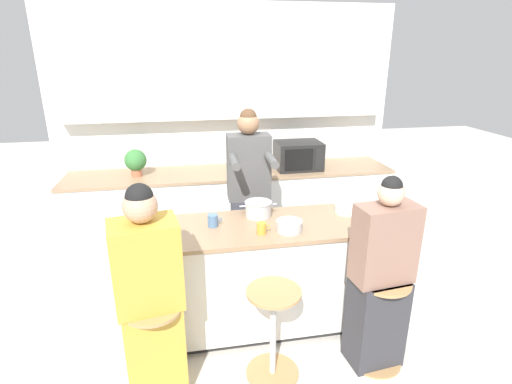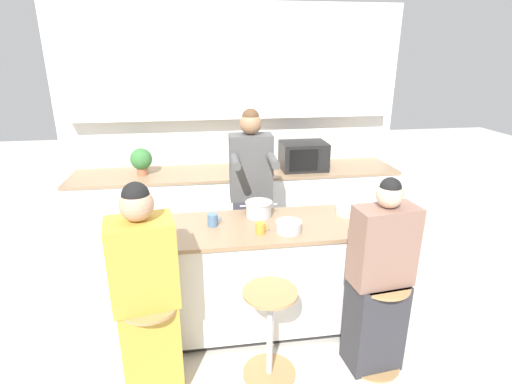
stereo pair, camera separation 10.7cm
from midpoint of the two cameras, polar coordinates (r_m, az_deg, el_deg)
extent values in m
plane|color=beige|center=(3.58, -0.69, -18.15)|extent=(16.00, 16.00, 0.00)
cube|color=silver|center=(4.82, -4.79, 9.49)|extent=(3.96, 0.06, 2.70)
cube|color=white|center=(4.65, -4.81, 15.02)|extent=(3.64, 0.16, 0.75)
cube|color=white|center=(4.72, -4.00, -2.35)|extent=(3.64, 0.65, 0.86)
cube|color=#937556|center=(4.57, -4.13, 2.84)|extent=(3.67, 0.68, 0.03)
cube|color=black|center=(3.56, -0.70, -17.77)|extent=(1.83, 0.55, 0.06)
cube|color=white|center=(3.31, -0.73, -11.71)|extent=(1.91, 0.63, 0.82)
cube|color=#937556|center=(3.11, -0.76, -5.01)|extent=(1.95, 0.67, 0.03)
cylinder|color=#B7BABC|center=(2.88, -15.02, -21.20)|extent=(0.04, 0.04, 0.66)
cylinder|color=tan|center=(2.68, -15.67, -15.69)|extent=(0.37, 0.37, 0.02)
cylinder|color=tan|center=(3.15, 1.29, -24.35)|extent=(0.38, 0.38, 0.01)
cylinder|color=#B7BABC|center=(2.93, 1.34, -19.62)|extent=(0.04, 0.04, 0.66)
cylinder|color=tan|center=(2.73, 1.40, -14.12)|extent=(0.37, 0.37, 0.02)
cylinder|color=tan|center=(3.35, 15.60, -22.06)|extent=(0.38, 0.38, 0.01)
cylinder|color=#B7BABC|center=(3.14, 16.18, -17.46)|extent=(0.04, 0.04, 0.66)
cylinder|color=tan|center=(2.95, 16.81, -12.19)|extent=(0.37, 0.37, 0.02)
cube|color=#383842|center=(3.85, -1.80, -7.22)|extent=(0.33, 0.23, 0.91)
cube|color=#4C4C4C|center=(3.57, -1.93, 3.59)|extent=(0.39, 0.23, 0.59)
cylinder|color=#4C4C4C|center=(3.26, -4.07, 4.35)|extent=(0.08, 0.33, 0.07)
cylinder|color=#4C4C4C|center=(3.30, 1.29, 4.57)|extent=(0.08, 0.33, 0.07)
sphere|color=#936B4C|center=(3.48, -2.01, 9.77)|extent=(0.20, 0.20, 0.19)
sphere|color=#513823|center=(3.48, -2.02, 10.63)|extent=(0.15, 0.15, 0.15)
cube|color=gold|center=(2.90, -15.32, -20.78)|extent=(0.41, 0.32, 0.69)
cube|color=gold|center=(2.55, -16.59, -9.95)|extent=(0.44, 0.35, 0.56)
sphere|color=tan|center=(2.39, -17.47, -1.95)|extent=(0.23, 0.23, 0.20)
sphere|color=black|center=(2.37, -17.60, -0.70)|extent=(0.19, 0.19, 0.16)
cube|color=#333338|center=(3.14, 15.73, -17.28)|extent=(0.40, 0.30, 0.69)
cube|color=#896656|center=(2.82, 16.89, -7.10)|extent=(0.43, 0.26, 0.55)
sphere|color=#DBB293|center=(2.68, 17.65, -0.18)|extent=(0.19, 0.19, 0.17)
sphere|color=black|center=(2.67, 17.75, 0.78)|extent=(0.15, 0.15, 0.14)
cylinder|color=#B7BABC|center=(3.25, -0.62, -2.51)|extent=(0.21, 0.21, 0.12)
cylinder|color=#B7BABC|center=(3.23, -0.63, -1.48)|extent=(0.22, 0.22, 0.01)
cylinder|color=#B7BABC|center=(3.22, -2.89, -2.05)|extent=(0.05, 0.01, 0.01)
cylinder|color=#B7BABC|center=(3.26, 1.61, -1.74)|extent=(0.05, 0.01, 0.01)
cylinder|color=#B7BABC|center=(3.00, 3.76, -4.86)|extent=(0.20, 0.20, 0.08)
cylinder|color=silver|center=(3.40, 11.87, -2.31)|extent=(0.19, 0.19, 0.07)
cylinder|color=orange|center=(2.96, -0.32, -5.19)|extent=(0.07, 0.07, 0.09)
torus|color=orange|center=(2.96, 0.59, -5.04)|extent=(0.04, 0.01, 0.04)
cylinder|color=#4C7099|center=(3.09, -7.19, -4.07)|extent=(0.08, 0.08, 0.10)
torus|color=#4C7099|center=(3.09, -6.24, -3.93)|extent=(0.04, 0.01, 0.04)
ellipsoid|color=yellow|center=(3.16, -16.67, -4.76)|extent=(0.12, 0.05, 0.05)
ellipsoid|color=yellow|center=(3.19, -17.17, -4.54)|extent=(0.10, 0.12, 0.05)
ellipsoid|color=yellow|center=(3.18, -16.06, -4.48)|extent=(0.11, 0.11, 0.05)
cube|color=#38844C|center=(2.98, -15.68, -5.06)|extent=(0.08, 0.08, 0.15)
cylinder|color=white|center=(2.94, -15.83, -3.55)|extent=(0.04, 0.04, 0.02)
cube|color=black|center=(4.63, 5.38, 5.24)|extent=(0.52, 0.38, 0.31)
cube|color=black|center=(4.44, 5.49, 4.59)|extent=(0.32, 0.01, 0.24)
cube|color=black|center=(4.51, 8.33, 4.71)|extent=(0.09, 0.01, 0.25)
cylinder|color=#A86042|center=(4.57, -17.31, 2.67)|extent=(0.12, 0.12, 0.08)
sphere|color=#387538|center=(4.53, -17.49, 4.36)|extent=(0.24, 0.24, 0.24)
camera|label=1|loc=(0.05, -91.00, -0.36)|focal=28.00mm
camera|label=2|loc=(0.05, 89.00, 0.36)|focal=28.00mm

